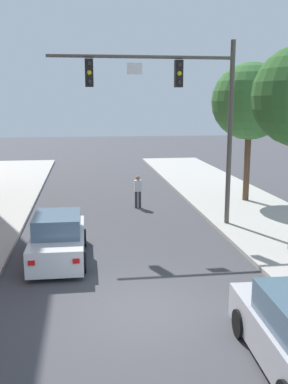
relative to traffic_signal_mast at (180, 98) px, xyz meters
name	(u,v)px	position (x,y,z in m)	size (l,w,h in m)	color
ground_plane	(143,310)	(-2.47, -7.29, -5.38)	(120.00, 120.00, 0.00)	#424247
traffic_signal_mast	(180,98)	(0.00, 0.00, 0.00)	(7.42, 0.38, 7.50)	#514C47
car_lead_white	(58,239)	(-4.79, -3.22, -4.66)	(1.86, 4.25, 1.60)	silver
pedestrian_crossing_road	(138,190)	(-1.22, 3.87, -4.47)	(0.36, 0.22, 1.64)	#333338
street_tree_second	(250,102)	(4.57, 4.28, -0.12)	(3.90, 3.90, 7.08)	brown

